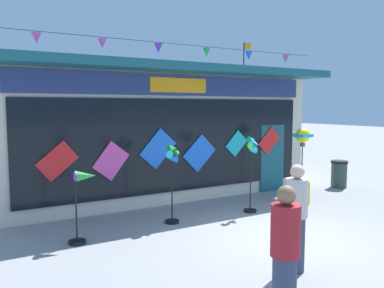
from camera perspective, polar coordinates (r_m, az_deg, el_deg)
ground_plane at (r=8.15m, az=12.61°, el=-12.98°), size 80.00×80.00×0.00m
kite_shop_building at (r=12.59m, az=-7.81°, el=2.10°), size 9.38×6.28×4.96m
wind_spinner_far_left at (r=7.66m, az=-15.60°, el=-6.99°), size 0.56×0.32×1.37m
wind_spinner_left at (r=8.54m, az=-2.85°, el=-3.66°), size 0.41×0.31×1.74m
wind_spinner_center_left at (r=9.52m, az=8.66°, el=-2.18°), size 0.42×0.31×1.85m
wind_spinner_center_right at (r=11.05m, az=15.77°, el=0.27°), size 0.40×0.40×1.97m
person_near_camera at (r=6.38m, az=14.96°, el=-9.93°), size 0.48×0.42×1.68m
person_mid_plaza at (r=4.78m, az=13.35°, el=-15.59°), size 0.34×0.34×1.68m
trash_bin at (r=13.30m, az=20.57°, el=-4.07°), size 0.52×0.52×0.85m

